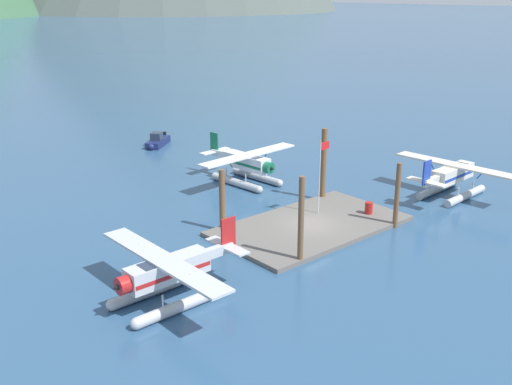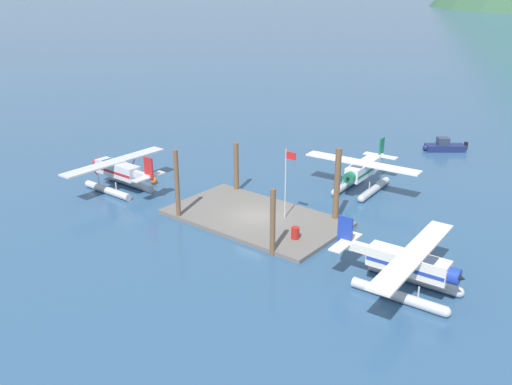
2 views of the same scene
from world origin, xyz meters
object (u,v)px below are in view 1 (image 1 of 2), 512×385
object	(u,v)px
flagpole	(321,168)
seaplane_white_bow_right	(247,166)
seaplane_cream_stbd_aft	(453,178)
seaplane_silver_port_aft	(168,276)
fuel_drum	(369,208)
mooring_buoy	(159,272)
boat_navy_open_north	(157,141)

from	to	relation	value
flagpole	seaplane_white_bow_right	size ratio (longest dim) A/B	0.53
seaplane_cream_stbd_aft	seaplane_silver_port_aft	distance (m)	27.32
fuel_drum	seaplane_cream_stbd_aft	bearing A→B (deg)	-8.57
mooring_buoy	flagpole	bearing A→B (deg)	2.71
flagpole	seaplane_silver_port_aft	xyz separation A→B (m)	(-15.73, -3.64, -2.21)
flagpole	mooring_buoy	xyz separation A→B (m)	(-14.50, -0.69, -3.47)
flagpole	mooring_buoy	size ratio (longest dim) A/B	8.71
flagpole	seaplane_silver_port_aft	distance (m)	16.30
seaplane_white_bow_right	boat_navy_open_north	xyz separation A→B (m)	(1.25, 16.54, -1.09)
seaplane_cream_stbd_aft	mooring_buoy	bearing A→B (deg)	173.01
fuel_drum	mooring_buoy	bearing A→B (deg)	173.84
mooring_buoy	seaplane_white_bow_right	distance (m)	18.94
mooring_buoy	seaplane_silver_port_aft	world-z (taller)	seaplane_silver_port_aft
flagpole	mooring_buoy	bearing A→B (deg)	-177.29
fuel_drum	seaplane_silver_port_aft	distance (m)	18.40
seaplane_silver_port_aft	boat_navy_open_north	distance (m)	35.12
flagpole	seaplane_cream_stbd_aft	bearing A→B (deg)	-18.55
fuel_drum	boat_navy_open_north	world-z (taller)	boat_navy_open_north
seaplane_white_bow_right	fuel_drum	bearing A→B (deg)	-83.39
mooring_buoy	seaplane_white_bow_right	world-z (taller)	seaplane_white_bow_right
mooring_buoy	seaplane_white_bow_right	xyz separation A→B (m)	(15.68, 10.55, 1.26)
flagpole	fuel_drum	bearing A→B (deg)	-44.16
boat_navy_open_north	mooring_buoy	bearing A→B (deg)	-122.00
fuel_drum	seaplane_white_bow_right	distance (m)	12.51
fuel_drum	seaplane_silver_port_aft	xyz separation A→B (m)	(-18.34, -1.10, 0.84)
mooring_buoy	seaplane_white_bow_right	size ratio (longest dim) A/B	0.06
mooring_buoy	seaplane_white_bow_right	bearing A→B (deg)	33.93
flagpole	fuel_drum	size ratio (longest dim) A/B	6.31
flagpole	mooring_buoy	distance (m)	14.93
mooring_buoy	seaplane_cream_stbd_aft	bearing A→B (deg)	-6.99
flagpole	seaplane_white_bow_right	xyz separation A→B (m)	(1.17, 9.86, -2.21)
seaplane_silver_port_aft	seaplane_white_bow_right	bearing A→B (deg)	38.60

